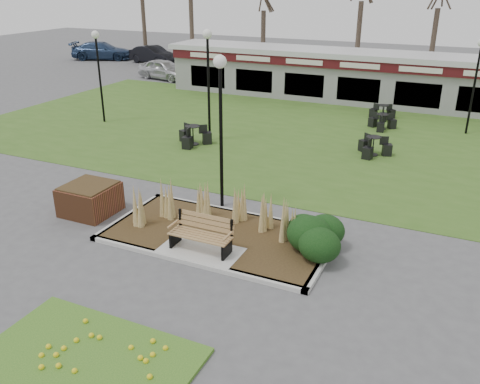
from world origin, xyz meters
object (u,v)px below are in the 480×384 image
at_px(bistro_set_b, 382,124).
at_px(car_silver, 164,69).
at_px(food_pavilion, 364,77).
at_px(lamp_post_far_left, 98,57).
at_px(park_bench, 202,233).
at_px(lamp_post_mid_left, 208,61).
at_px(brick_planter, 90,199).
at_px(lamp_post_mid_right, 478,66).
at_px(bistro_set_a, 193,138).
at_px(lamp_post_near_left, 220,99).
at_px(car_black, 153,55).
at_px(car_blue, 102,51).
at_px(bistro_set_c, 382,114).
at_px(bistro_set_d, 373,149).

bearing_deg(bistro_set_b, car_silver, 158.07).
xyz_separation_m(food_pavilion, lamp_post_far_left, (-11.02, -10.05, 1.80)).
bearing_deg(park_bench, food_pavilion, 90.00).
bearing_deg(lamp_post_mid_left, car_silver, 130.12).
xyz_separation_m(brick_planter, lamp_post_mid_right, (10.31, 14.39, 2.70)).
height_order(park_bench, bistro_set_a, park_bench).
bearing_deg(lamp_post_mid_right, bistro_set_a, -147.55).
bearing_deg(car_silver, lamp_post_far_left, -150.80).
relative_size(food_pavilion, car_silver, 5.91).
height_order(lamp_post_mid_right, lamp_post_far_left, lamp_post_far_left).
distance_m(lamp_post_near_left, bistro_set_b, 12.12).
distance_m(car_black, car_blue, 5.43).
bearing_deg(brick_planter, car_black, 120.05).
bearing_deg(food_pavilion, car_blue, 164.20).
bearing_deg(lamp_post_near_left, car_silver, 127.28).
bearing_deg(bistro_set_a, lamp_post_mid_right, 32.45).
xyz_separation_m(lamp_post_mid_right, bistro_set_c, (-4.11, 1.07, -2.91)).
xyz_separation_m(brick_planter, bistro_set_a, (-0.57, 7.47, -0.17)).
distance_m(lamp_post_mid_left, bistro_set_a, 3.37).
relative_size(bistro_set_c, bistro_set_d, 0.90).
distance_m(brick_planter, lamp_post_mid_right, 17.90).
bearing_deg(car_blue, bistro_set_b, -136.80).
height_order(lamp_post_mid_right, car_black, lamp_post_mid_right).
distance_m(lamp_post_mid_left, lamp_post_mid_right, 12.13).
bearing_deg(car_silver, lamp_post_mid_left, -128.33).
bearing_deg(bistro_set_b, car_blue, 155.13).
xyz_separation_m(lamp_post_mid_left, car_silver, (-10.01, 11.88, -2.83)).
bearing_deg(car_black, food_pavilion, -97.01).
height_order(bistro_set_a, car_blue, car_blue).
bearing_deg(lamp_post_mid_right, lamp_post_near_left, -119.18).
relative_size(bistro_set_c, car_blue, 0.25).
distance_m(lamp_post_mid_right, car_silver, 21.49).
relative_size(bistro_set_b, car_silver, 0.33).
bearing_deg(lamp_post_near_left, car_black, 127.93).
xyz_separation_m(park_bench, lamp_post_far_left, (-11.02, 9.67, 2.68)).
height_order(brick_planter, lamp_post_near_left, lamp_post_near_left).
xyz_separation_m(park_bench, food_pavilion, (0.00, 19.71, 0.89)).
height_order(lamp_post_near_left, bistro_set_b, lamp_post_near_left).
height_order(bistro_set_c, car_black, car_black).
height_order(lamp_post_far_left, car_black, lamp_post_far_left).
relative_size(bistro_set_d, car_black, 0.33).
bearing_deg(lamp_post_mid_left, lamp_post_mid_right, 29.81).
bearing_deg(car_black, lamp_post_far_left, -140.88).
relative_size(lamp_post_mid_left, bistro_set_b, 3.53).
xyz_separation_m(brick_planter, lamp_post_near_left, (3.51, 2.20, 3.01)).
bearing_deg(bistro_set_a, lamp_post_far_left, 166.57).
height_order(lamp_post_mid_left, car_black, lamp_post_mid_left).
bearing_deg(bistro_set_d, car_silver, 147.55).
relative_size(park_bench, car_blue, 0.32).
distance_m(bistro_set_d, car_black, 27.58).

